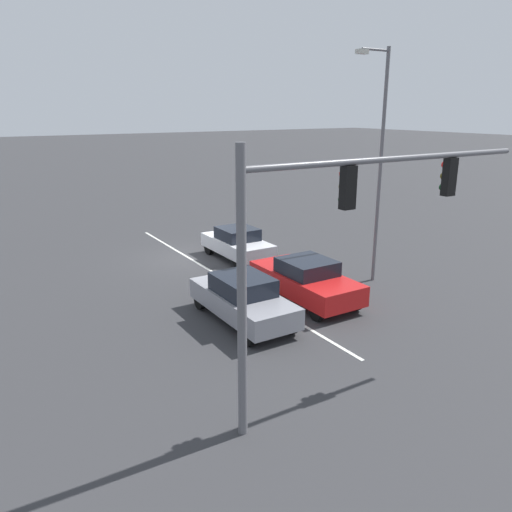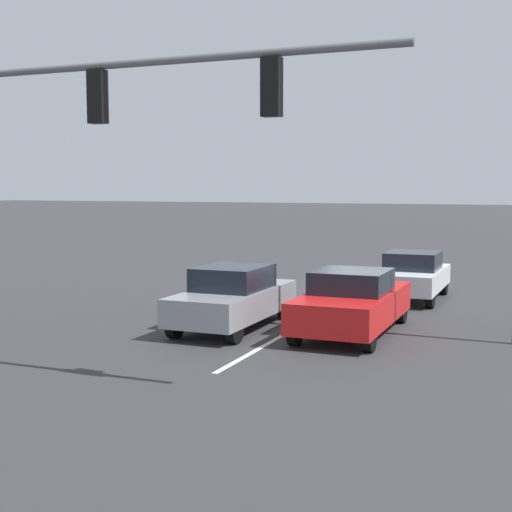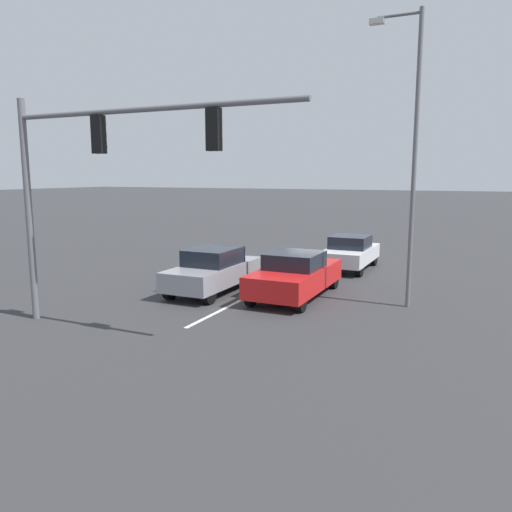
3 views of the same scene
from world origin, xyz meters
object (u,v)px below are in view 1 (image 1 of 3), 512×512
street_lamp_left_shoulder (379,156)px  car_red_leftlane_front (305,279)px  car_gray_midlane_front (243,298)px  car_silver_leftlane_second (237,243)px  traffic_signal_gantry (339,221)px

street_lamp_left_shoulder → car_red_leftlane_front: bearing=4.3°
car_gray_midlane_front → street_lamp_left_shoulder: size_ratio=0.50×
car_gray_midlane_front → car_silver_leftlane_second: size_ratio=1.10×
car_silver_leftlane_second → street_lamp_left_shoulder: size_ratio=0.45×
car_gray_midlane_front → street_lamp_left_shoulder: 7.82m
street_lamp_left_shoulder → car_gray_midlane_front: bearing=6.4°
traffic_signal_gantry → car_red_leftlane_front: bearing=-121.7°
car_red_leftlane_front → car_gray_midlane_front: bearing=9.1°
car_red_leftlane_front → car_gray_midlane_front: 2.97m
car_gray_midlane_front → traffic_signal_gantry: bearing=84.1°
street_lamp_left_shoulder → car_silver_leftlane_second: bearing=-60.4°
car_red_leftlane_front → car_silver_leftlane_second: car_red_leftlane_front is taller
car_red_leftlane_front → street_lamp_left_shoulder: (-3.57, -0.27, 4.29)m
car_gray_midlane_front → car_silver_leftlane_second: (-3.36, -6.26, -0.02)m
car_red_leftlane_front → traffic_signal_gantry: (3.47, 5.63, 3.68)m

